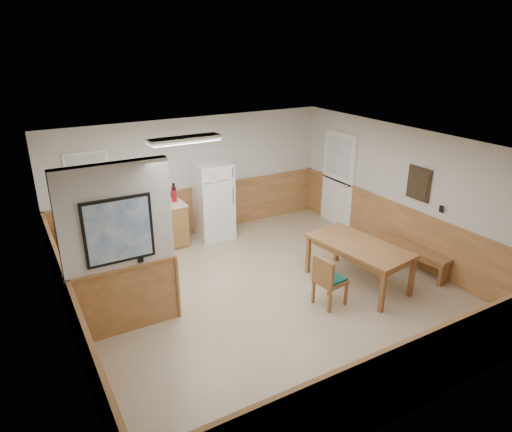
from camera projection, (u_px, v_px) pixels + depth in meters
ground at (267, 295)px, 7.58m from camera, size 6.00×6.00×0.00m
ceiling at (269, 146)px, 6.66m from camera, size 6.00×6.00×0.02m
back_wall at (194, 177)px, 9.54m from camera, size 6.00×0.02×2.50m
right_wall at (405, 195)px, 8.50m from camera, size 0.02×6.00×2.50m
left_wall at (64, 271)px, 5.74m from camera, size 0.02×6.00×2.50m
wainscot_back at (196, 211)px, 9.80m from camera, size 6.00×0.04×1.00m
wainscot_right at (400, 232)px, 8.77m from camera, size 0.04×6.00×1.00m
wainscot_left at (74, 321)px, 6.02m from camera, size 0.04×6.00×1.00m
partition_wall at (120, 253)px, 6.25m from camera, size 1.50×0.20×2.50m
kitchen_counter at (145, 228)px, 9.02m from camera, size 2.20×0.61×1.00m
exterior_door at (338, 179)px, 10.09m from camera, size 0.07×1.02×2.15m
kitchen_window at (88, 178)px, 8.45m from camera, size 0.80×0.04×1.00m
wall_painting at (419, 184)px, 8.14m from camera, size 0.04×0.50×0.60m
fluorescent_fixture at (185, 140)px, 7.36m from camera, size 1.20×0.30×0.09m
refrigerator at (213, 200)px, 9.53m from camera, size 0.74×0.74×1.61m
dining_table at (359, 249)px, 7.68m from camera, size 1.11×1.86×0.75m
dining_bench at (409, 251)px, 8.34m from camera, size 0.54×1.62×0.45m
dining_chair at (327, 278)px, 7.09m from camera, size 0.63×0.47×0.85m
fire_extinguisher at (174, 194)px, 9.11m from camera, size 0.13×0.13×0.38m
soap_bottle at (92, 210)px, 8.42m from camera, size 0.07×0.07×0.21m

